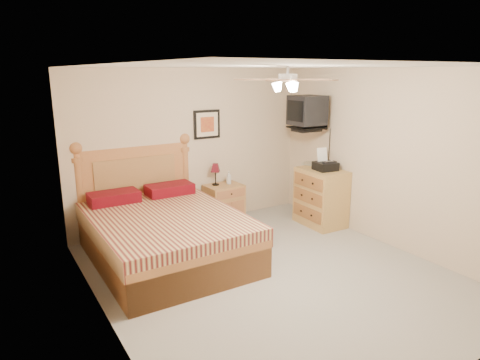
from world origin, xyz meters
The scene contains 17 objects.
floor centered at (0.00, 0.00, 0.00)m, with size 4.50×4.50×0.00m, color gray.
ceiling centered at (0.00, 0.00, 2.50)m, with size 4.00×4.50×0.04m, color white.
wall_back centered at (0.00, 2.25, 1.25)m, with size 4.00×0.04×2.50m, color beige.
wall_front centered at (0.00, -2.25, 1.25)m, with size 4.00×0.04×2.50m, color beige.
wall_left centered at (-2.00, 0.00, 1.25)m, with size 0.04×4.50×2.50m, color beige.
wall_right centered at (2.00, 0.00, 1.25)m, with size 0.04×4.50×2.50m, color beige.
bed centered at (-0.94, 1.12, 0.76)m, with size 1.78×2.33×1.51m, color #B76E38, non-canonical shape.
nightstand centered at (0.44, 2.00, 0.32)m, with size 0.59×0.44×0.64m, color #A67747.
table_lamp centered at (0.34, 2.08, 0.81)m, with size 0.19×0.19×0.36m, color #560E19, non-canonical shape.
lotion_bottle centered at (0.55, 2.02, 0.74)m, with size 0.08×0.08×0.22m, color silver.
framed_picture centered at (0.27, 2.23, 1.62)m, with size 0.46×0.04×0.46m, color black.
dresser centered at (1.73, 1.07, 0.46)m, with size 0.54×0.78×0.92m, color tan.
fax_machine centered at (1.74, 1.02, 1.09)m, with size 0.32×0.34×0.34m, color black, non-canonical shape.
magazine_lower centered at (1.71, 1.37, 0.94)m, with size 0.22×0.29×0.03m, color #ACA48D.
magazine_upper centered at (1.71, 1.37, 0.96)m, with size 0.19×0.26×0.02m, color gray.
wall_tv centered at (1.75, 1.34, 1.81)m, with size 0.56×0.46×0.58m, color black, non-canonical shape.
ceiling_fan centered at (0.00, -0.20, 2.36)m, with size 1.14×1.14×0.28m, color silver, non-canonical shape.
Camera 1 is at (-2.88, -3.92, 2.44)m, focal length 32.00 mm.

